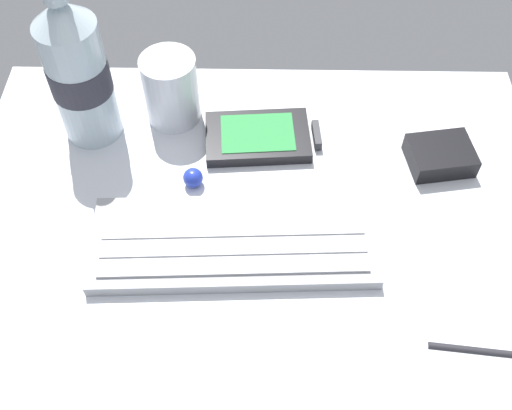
{
  "coord_description": "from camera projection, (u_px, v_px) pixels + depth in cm",
  "views": [
    {
      "loc": [
        0.61,
        -37.3,
        53.71
      ],
      "look_at": [
        0.0,
        0.0,
        3.0
      ],
      "focal_mm": 43.24,
      "sensor_mm": 36.0,
      "label": 1
    }
  ],
  "objects": [
    {
      "name": "stylus_pen",
      "position": [
        481.0,
        350.0,
        0.56
      ],
      "size": [
        9.52,
        1.68,
        0.7
      ],
      "primitive_type": "cylinder",
      "rotation": [
        0.0,
        1.57,
        -0.1
      ],
      "color": "#26262B",
      "rests_on": "ground_plane"
    },
    {
      "name": "charger_block",
      "position": [
        440.0,
        156.0,
        0.69
      ],
      "size": [
        7.81,
        6.66,
        2.4
      ],
      "primitive_type": "cube",
      "rotation": [
        0.0,
        0.0,
        0.16
      ],
      "color": "black",
      "rests_on": "ground_plane"
    },
    {
      "name": "keyboard",
      "position": [
        234.0,
        242.0,
        0.63
      ],
      "size": [
        29.44,
        12.23,
        1.7
      ],
      "color": "#93969B",
      "rests_on": "ground_plane"
    },
    {
      "name": "juice_cup",
      "position": [
        171.0,
        91.0,
        0.72
      ],
      "size": [
        6.4,
        6.4,
        8.5
      ],
      "color": "silver",
      "rests_on": "ground_plane"
    },
    {
      "name": "water_bottle",
      "position": [
        78.0,
        71.0,
        0.66
      ],
      "size": [
        6.73,
        6.73,
        20.8
      ],
      "color": "silver",
      "rests_on": "ground_plane"
    },
    {
      "name": "handheld_device",
      "position": [
        263.0,
        137.0,
        0.72
      ],
      "size": [
        13.19,
        8.48,
        1.5
      ],
      "color": "black",
      "rests_on": "ground_plane"
    },
    {
      "name": "trackball_mouse",
      "position": [
        193.0,
        178.0,
        0.68
      ],
      "size": [
        2.2,
        2.2,
        2.2
      ],
      "primitive_type": "sphere",
      "color": "#2338B2",
      "rests_on": "ground_plane"
    },
    {
      "name": "ground_plane",
      "position": [
        256.0,
        229.0,
        0.66
      ],
      "size": [
        64.0,
        48.0,
        2.8
      ],
      "color": "silver"
    }
  ]
}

